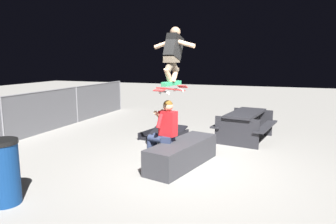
{
  "coord_description": "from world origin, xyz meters",
  "views": [
    {
      "loc": [
        -5.62,
        -1.65,
        2.12
      ],
      "look_at": [
        -0.01,
        0.41,
        1.1
      ],
      "focal_mm": 32.88,
      "sensor_mm": 36.0,
      "label": 1
    }
  ],
  "objects": [
    {
      "name": "person_sitting_on_ledge",
      "position": [
        0.02,
        0.52,
        0.74
      ],
      "size": [
        0.59,
        0.79,
        1.33
      ],
      "color": "#2D3856",
      "rests_on": "ground"
    },
    {
      "name": "skater_airborne",
      "position": [
        0.06,
        0.34,
        2.24
      ],
      "size": [
        0.63,
        0.89,
        1.12
      ],
      "color": "#2D9E66"
    },
    {
      "name": "trash_bin",
      "position": [
        -2.42,
        2.1,
        0.49
      ],
      "size": [
        0.46,
        0.46,
        0.98
      ],
      "color": "navy",
      "rests_on": "ground"
    },
    {
      "name": "picnic_table_back",
      "position": [
        2.62,
        -0.82,
        0.5
      ],
      "size": [
        1.9,
        1.6,
        0.75
      ],
      "color": "#28282D",
      "rests_on": "ground"
    },
    {
      "name": "kicker_ramp",
      "position": [
        2.03,
        1.28,
        0.06
      ],
      "size": [
        1.22,
        1.15,
        0.4
      ],
      "color": "black",
      "rests_on": "ground"
    },
    {
      "name": "ledge_box_main",
      "position": [
        0.07,
        0.14,
        0.25
      ],
      "size": [
        2.0,
        1.03,
        0.5
      ],
      "primitive_type": "cube",
      "rotation": [
        0.0,
        0.0,
        -0.23
      ],
      "color": "#38383D",
      "rests_on": "ground"
    },
    {
      "name": "ground_plane",
      "position": [
        0.0,
        0.0,
        0.0
      ],
      "size": [
        40.0,
        40.0,
        0.0
      ],
      "primitive_type": "plane",
      "color": "gray"
    },
    {
      "name": "skateboard",
      "position": [
        0.0,
        0.35,
        1.55
      ],
      "size": [
        1.04,
        0.38,
        0.14
      ],
      "color": "#B72D2D"
    },
    {
      "name": "fence_back",
      "position": [
        0.0,
        4.82,
        0.66
      ],
      "size": [
        12.05,
        0.05,
        1.23
      ],
      "color": "slate",
      "rests_on": "ground"
    }
  ]
}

